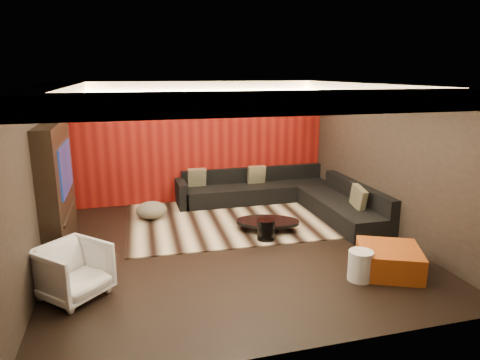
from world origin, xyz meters
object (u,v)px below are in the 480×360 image
object	(u,v)px
coffee_table	(268,225)
sectional_sofa	(287,196)
orange_ottoman	(389,260)
white_side_table	(360,266)
armchair	(73,271)
drum_stool	(266,229)

from	to	relation	value
coffee_table	sectional_sofa	bearing A→B (deg)	55.57
coffee_table	sectional_sofa	xyz separation A→B (m)	(0.89, 1.30, 0.14)
orange_ottoman	sectional_sofa	distance (m)	3.46
white_side_table	armchair	distance (m)	4.06
drum_stool	orange_ottoman	bearing A→B (deg)	-50.56
coffee_table	armchair	bearing A→B (deg)	-153.57
armchair	coffee_table	bearing A→B (deg)	-17.83
armchair	sectional_sofa	bearing A→B (deg)	-9.28
drum_stool	armchair	bearing A→B (deg)	-158.74
white_side_table	armchair	xyz separation A→B (m)	(-4.02, 0.58, 0.15)
white_side_table	orange_ottoman	xyz separation A→B (m)	(0.55, 0.10, -0.02)
orange_ottoman	sectional_sofa	world-z (taller)	sectional_sofa
coffee_table	white_side_table	bearing A→B (deg)	-73.26
sectional_sofa	orange_ottoman	bearing A→B (deg)	-84.45
coffee_table	white_side_table	size ratio (longest dim) A/B	2.69
white_side_table	orange_ottoman	bearing A→B (deg)	10.76
armchair	white_side_table	bearing A→B (deg)	-52.52
coffee_table	white_side_table	xyz separation A→B (m)	(0.68, -2.24, 0.10)
white_side_table	orange_ottoman	size ratio (longest dim) A/B	0.50
coffee_table	orange_ottoman	world-z (taller)	orange_ottoman
drum_stool	sectional_sofa	xyz separation A→B (m)	(1.07, 1.73, 0.05)
coffee_table	sectional_sofa	size ratio (longest dim) A/B	0.33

